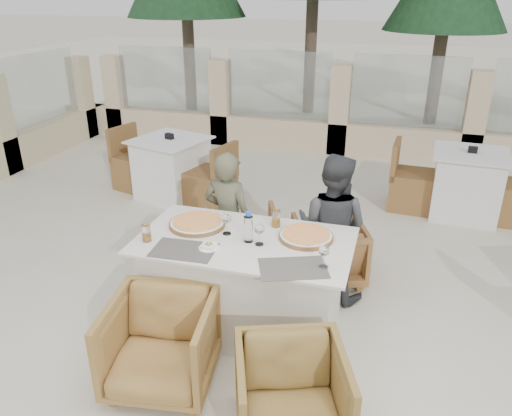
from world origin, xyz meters
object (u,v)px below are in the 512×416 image
(wine_glass_centre, at_px, (227,223))
(armchair_near_left, at_px, (161,344))
(water_bottle, at_px, (248,227))
(armchair_near_right, at_px, (291,396))
(diner_right, at_px, (332,228))
(olive_dish, at_px, (209,246))
(armchair_far_left, at_px, (242,243))
(bg_table_b, at_px, (466,184))
(armchair_far_right, at_px, (328,250))
(beer_glass_right, at_px, (276,218))
(diner_left, at_px, (228,220))
(beer_glass_left, at_px, (146,233))
(bg_table_a, at_px, (172,168))
(pizza_right, at_px, (306,235))
(wine_glass_corner, at_px, (324,255))
(pizza_left, at_px, (197,222))
(wine_glass_near, at_px, (259,233))
(dining_table, at_px, (245,284))

(wine_glass_centre, xyz_separation_m, armchair_near_left, (-0.19, -0.81, -0.54))
(water_bottle, height_order, armchair_near_right, water_bottle)
(armchair_near_right, height_order, diner_right, diner_right)
(olive_dish, height_order, armchair_far_left, olive_dish)
(armchair_far_left, distance_m, bg_table_b, 2.89)
(olive_dish, xyz_separation_m, armchair_far_right, (0.72, 1.09, -0.51))
(beer_glass_right, relative_size, diner_right, 0.11)
(diner_left, bearing_deg, beer_glass_left, 75.82)
(bg_table_a, bearing_deg, diner_right, -20.60)
(beer_glass_right, height_order, diner_right, diner_right)
(pizza_right, bearing_deg, diner_left, 150.55)
(wine_glass_centre, xyz_separation_m, wine_glass_corner, (0.78, -0.28, 0.00))
(armchair_far_right, bearing_deg, bg_table_b, -146.75)
(olive_dish, xyz_separation_m, bg_table_a, (-1.49, 2.49, -0.41))
(beer_glass_left, bearing_deg, pizza_left, 52.97)
(beer_glass_left, bearing_deg, armchair_near_right, -29.86)
(beer_glass_right, bearing_deg, pizza_left, -164.73)
(wine_glass_centre, distance_m, olive_dish, 0.27)
(pizza_right, relative_size, wine_glass_near, 2.21)
(armchair_far_right, bearing_deg, bg_table_a, -53.65)
(beer_glass_left, height_order, armchair_near_right, beer_glass_left)
(pizza_right, distance_m, armchair_near_left, 1.29)
(pizza_left, bearing_deg, dining_table, -15.96)
(wine_glass_corner, bearing_deg, wine_glass_centre, 160.11)
(wine_glass_centre, xyz_separation_m, armchair_near_right, (0.74, -1.00, -0.57))
(armchair_far_left, xyz_separation_m, armchair_far_right, (0.79, 0.12, -0.02))
(water_bottle, distance_m, diner_right, 0.88)
(bg_table_b, bearing_deg, wine_glass_near, -117.70)
(wine_glass_centre, relative_size, armchair_near_left, 0.26)
(wine_glass_corner, bearing_deg, wine_glass_near, 159.36)
(water_bottle, xyz_separation_m, wine_glass_corner, (0.59, -0.22, -0.03))
(wine_glass_centre, height_order, diner_left, diner_left)
(wine_glass_near, bearing_deg, bg_table_b, 58.56)
(beer_glass_left, relative_size, armchair_near_left, 0.18)
(bg_table_a, bearing_deg, pizza_left, -44.15)
(beer_glass_right, distance_m, bg_table_a, 2.78)
(armchair_near_right, relative_size, diner_left, 0.53)
(olive_dish, bearing_deg, diner_left, 99.39)
(dining_table, xyz_separation_m, diner_right, (0.56, 0.64, 0.26))
(armchair_far_left, relative_size, armchair_far_right, 1.07)
(armchair_near_left, bearing_deg, bg_table_a, 105.45)
(water_bottle, distance_m, olive_dish, 0.32)
(wine_glass_near, xyz_separation_m, armchair_far_right, (0.39, 0.94, -0.58))
(wine_glass_centre, height_order, armchair_near_right, wine_glass_centre)
(wine_glass_centre, bearing_deg, dining_table, -18.51)
(armchair_near_left, bearing_deg, armchair_near_right, -19.89)
(wine_glass_centre, bearing_deg, armchair_near_right, -53.53)
(olive_dish, bearing_deg, water_bottle, 37.73)
(diner_right, bearing_deg, pizza_left, 40.79)
(pizza_right, distance_m, armchair_near_right, 1.21)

